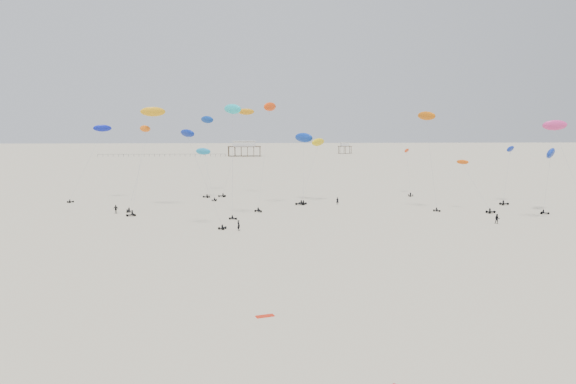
{
  "coord_description": "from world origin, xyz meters",
  "views": [
    {
      "loc": [
        -6.72,
        -9.85,
        18.32
      ],
      "look_at": [
        0.0,
        88.0,
        7.0
      ],
      "focal_mm": 35.0,
      "sensor_mm": 36.0,
      "label": 1
    }
  ],
  "objects": [
    {
      "name": "rig_4",
      "position": [
        -10.02,
        103.0,
        18.99
      ],
      "size": [
        4.6,
        4.97,
        23.11
      ],
      "rotation": [
        0.0,
        0.0,
        4.11
      ],
      "color": "black",
      "rests_on": "ground"
    },
    {
      "name": "pavilion_small",
      "position": [
        60.0,
        380.0,
        3.49
      ],
      "size": [
        9.0,
        7.0,
        8.0
      ],
      "color": "brown",
      "rests_on": "ground"
    },
    {
      "name": "rig_3",
      "position": [
        36.3,
        139.12,
        6.15
      ],
      "size": [
        2.94,
        9.52,
        12.97
      ],
      "rotation": [
        0.0,
        0.0,
        2.76
      ],
      "color": "black",
      "rests_on": "ground"
    },
    {
      "name": "rig_9",
      "position": [
        51.63,
        91.24,
        14.6
      ],
      "size": [
        4.92,
        13.75,
        21.05
      ],
      "rotation": [
        0.0,
        0.0,
        1.56
      ],
      "color": "black",
      "rests_on": "ground"
    },
    {
      "name": "spectator_0",
      "position": [
        -8.76,
        89.13,
        0.0
      ],
      "size": [
        0.9,
        0.98,
        2.22
      ],
      "primitive_type": "imported",
      "rotation": [
        0.0,
        0.0,
        2.14
      ],
      "color": "black",
      "rests_on": "ground"
    },
    {
      "name": "grounded_kite_b",
      "position": [
        -5.34,
        43.07,
        0.0
      ],
      "size": [
        1.93,
        1.19,
        0.07
      ],
      "primitive_type": "cube",
      "rotation": [
        0.0,
        0.0,
        0.3
      ],
      "color": "red",
      "rests_on": "ground"
    },
    {
      "name": "spectator_3",
      "position": [
        14.15,
        121.75,
        0.0
      ],
      "size": [
        0.85,
        0.7,
        2.03
      ],
      "primitive_type": "imported",
      "rotation": [
        0.0,
        0.0,
        2.86
      ],
      "color": "black",
      "rests_on": "ground"
    },
    {
      "name": "rig_6",
      "position": [
        32.08,
        110.55,
        18.16
      ],
      "size": [
        5.52,
        5.33,
        22.02
      ],
      "rotation": [
        0.0,
        0.0,
        3.64
      ],
      "color": "black",
      "rests_on": "ground"
    },
    {
      "name": "rig_10",
      "position": [
        8.71,
        124.72,
        11.11
      ],
      "size": [
        8.14,
        7.64,
        15.93
      ],
      "rotation": [
        0.0,
        0.0,
        1.53
      ],
      "color": "black",
      "rests_on": "ground"
    },
    {
      "name": "rig_1",
      "position": [
        -16.2,
        91.75,
        12.92
      ],
      "size": [
        9.07,
        4.64,
        18.2
      ],
      "rotation": [
        0.0,
        0.0,
        5.64
      ],
      "color": "black",
      "rests_on": "ground"
    },
    {
      "name": "spectator_2",
      "position": [
        -35.39,
        111.08,
        0.0
      ],
      "size": [
        1.32,
        0.75,
        2.2
      ],
      "primitive_type": "imported",
      "rotation": [
        0.0,
        0.0,
        6.32
      ],
      "color": "black",
      "rests_on": "ground"
    },
    {
      "name": "pavilion_main",
      "position": [
        -10.0,
        350.0,
        4.22
      ],
      "size": [
        21.0,
        13.0,
        9.8
      ],
      "color": "brown",
      "rests_on": "ground"
    },
    {
      "name": "rig_8",
      "position": [
        -28.83,
        117.31,
        18.84
      ],
      "size": [
        8.82,
        8.22,
        23.17
      ],
      "rotation": [
        0.0,
        0.0,
        0.57
      ],
      "color": "black",
      "rests_on": "ground"
    },
    {
      "name": "rig_0",
      "position": [
        -2.52,
        117.97,
        18.67
      ],
      "size": [
        5.91,
        12.09,
        24.36
      ],
      "rotation": [
        0.0,
        0.0,
        3.75
      ],
      "color": "black",
      "rests_on": "ground"
    },
    {
      "name": "spectator_1",
      "position": [
        40.42,
        92.95,
        0.0
      ],
      "size": [
        1.24,
        1.0,
        2.2
      ],
      "primitive_type": "imported",
      "rotation": [
        0.0,
        0.0,
        5.87
      ],
      "color": "black",
      "rests_on": "ground"
    },
    {
      "name": "rig_13",
      "position": [
        -18.56,
        149.32,
        17.34
      ],
      "size": [
        4.87,
        18.02,
        24.02
      ],
      "rotation": [
        0.0,
        0.0,
        1.22
      ],
      "color": "black",
      "rests_on": "ground"
    },
    {
      "name": "rig_5",
      "position": [
        -18.17,
        135.77,
        10.18
      ],
      "size": [
        6.45,
        9.49,
        13.79
      ],
      "rotation": [
        0.0,
        0.0,
        5.86
      ],
      "color": "black",
      "rests_on": "ground"
    },
    {
      "name": "rig_11",
      "position": [
        43.13,
        108.2,
        4.62
      ],
      "size": [
        6.9,
        8.11,
        11.89
      ],
      "rotation": [
        0.0,
        0.0,
        4.89
      ],
      "color": "black",
      "rests_on": "ground"
    },
    {
      "name": "pier_fence",
      "position": [
        -62.0,
        350.0,
        0.77
      ],
      "size": [
        80.2,
        0.2,
        1.5
      ],
      "color": "black",
      "rests_on": "ground"
    },
    {
      "name": "rig_12",
      "position": [
        -30.73,
        115.82,
        11.9
      ],
      "size": [
        3.81,
        16.2,
        21.47
      ],
      "rotation": [
        0.0,
        0.0,
        2.1
      ],
      "color": "black",
      "rests_on": "ground"
    },
    {
      "name": "ground_plane",
      "position": [
        0.0,
        200.0,
        0.0
      ],
      "size": [
        900.0,
        900.0,
        0.0
      ],
      "primitive_type": "plane",
      "color": "beige"
    },
    {
      "name": "rig_7",
      "position": [
        55.49,
        121.07,
        8.19
      ],
      "size": [
        6.39,
        7.78,
        14.06
      ],
      "rotation": [
        0.0,
        0.0,
        4.82
      ],
      "color": "black",
      "rests_on": "ground"
    },
    {
      "name": "rig_15",
      "position": [
        -44.75,
        134.65,
        15.62
      ],
      "size": [
        10.14,
        8.52,
        19.8
      ],
      "rotation": [
        0.0,
        0.0,
        5.55
      ],
      "color": "black",
      "rests_on": "ground"
    },
    {
      "name": "rig_14",
      "position": [
        57.9,
        106.76,
        11.38
      ],
      "size": [
        6.1,
        7.22,
        14.16
      ],
      "rotation": [
        0.0,
        0.0,
        4.1
      ],
      "color": "black",
      "rests_on": "ground"
    },
    {
      "name": "rig_2",
      "position": [
        -9.09,
        141.41,
        17.26
      ],
      "size": [
        9.92,
        6.7,
        23.61
      ],
      "rotation": [
        0.0,
        0.0,
        1.34
      ],
      "color": "black",
      "rests_on": "ground"
    },
    {
      "name": "rig_16",
      "position": [
        6.53,
        127.26,
        13.81
      ],
      "size": [
        5.44,
        9.79,
        17.22
      ],
      "rotation": [
        0.0,
        0.0,
        1.03
      ],
      "color": "black",
      "rests_on": "ground"
    }
  ]
}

